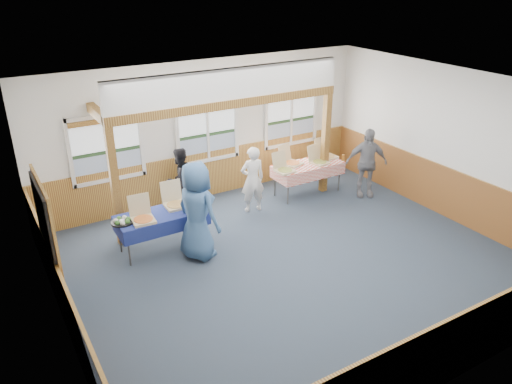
{
  "coord_description": "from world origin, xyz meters",
  "views": [
    {
      "loc": [
        -4.61,
        -6.47,
        5.02
      ],
      "look_at": [
        -0.17,
        1.0,
        1.08
      ],
      "focal_mm": 35.0,
      "sensor_mm": 36.0,
      "label": 1
    }
  ],
  "objects_px": {
    "table_right": "(308,166)",
    "woman_black": "(180,180)",
    "table_left": "(162,216)",
    "man_blue": "(197,211)",
    "person_grey": "(366,163)",
    "woman_white": "(253,179)"
  },
  "relations": [
    {
      "from": "woman_black",
      "to": "man_blue",
      "type": "bearing_deg",
      "value": 59.22
    },
    {
      "from": "woman_black",
      "to": "man_blue",
      "type": "relative_size",
      "value": 0.76
    },
    {
      "from": "man_blue",
      "to": "woman_black",
      "type": "bearing_deg",
      "value": -35.37
    },
    {
      "from": "table_right",
      "to": "woman_black",
      "type": "relative_size",
      "value": 1.25
    },
    {
      "from": "table_left",
      "to": "woman_white",
      "type": "distance_m",
      "value": 2.39
    },
    {
      "from": "table_right",
      "to": "person_grey",
      "type": "bearing_deg",
      "value": -50.25
    },
    {
      "from": "woman_black",
      "to": "person_grey",
      "type": "xyz_separation_m",
      "value": [
        4.06,
        -1.52,
        0.1
      ]
    },
    {
      "from": "table_right",
      "to": "man_blue",
      "type": "relative_size",
      "value": 0.95
    },
    {
      "from": "table_left",
      "to": "man_blue",
      "type": "height_order",
      "value": "man_blue"
    },
    {
      "from": "table_left",
      "to": "man_blue",
      "type": "bearing_deg",
      "value": -65.23
    },
    {
      "from": "woman_white",
      "to": "man_blue",
      "type": "distance_m",
      "value": 2.2
    },
    {
      "from": "woman_white",
      "to": "woman_black",
      "type": "bearing_deg",
      "value": -24.12
    },
    {
      "from": "table_left",
      "to": "man_blue",
      "type": "xyz_separation_m",
      "value": [
        0.47,
        -0.61,
        0.25
      ]
    },
    {
      "from": "table_right",
      "to": "woman_black",
      "type": "xyz_separation_m",
      "value": [
        -2.95,
        0.74,
        0.03
      ]
    },
    {
      "from": "man_blue",
      "to": "woman_white",
      "type": "bearing_deg",
      "value": -79.29
    },
    {
      "from": "man_blue",
      "to": "person_grey",
      "type": "height_order",
      "value": "man_blue"
    },
    {
      "from": "person_grey",
      "to": "table_right",
      "type": "bearing_deg",
      "value": 173.04
    },
    {
      "from": "woman_white",
      "to": "man_blue",
      "type": "xyz_separation_m",
      "value": [
        -1.85,
        -1.17,
        0.2
      ]
    },
    {
      "from": "woman_black",
      "to": "person_grey",
      "type": "bearing_deg",
      "value": 142.59
    },
    {
      "from": "table_right",
      "to": "woman_white",
      "type": "xyz_separation_m",
      "value": [
        -1.6,
        -0.13,
        0.06
      ]
    },
    {
      "from": "man_blue",
      "to": "person_grey",
      "type": "xyz_separation_m",
      "value": [
        4.56,
        0.52,
        -0.12
      ]
    },
    {
      "from": "table_right",
      "to": "woman_white",
      "type": "distance_m",
      "value": 1.61
    }
  ]
}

